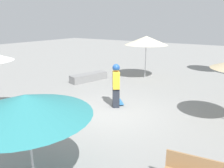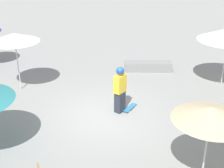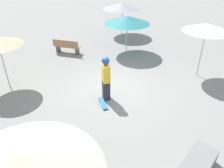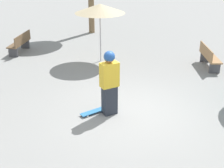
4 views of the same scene
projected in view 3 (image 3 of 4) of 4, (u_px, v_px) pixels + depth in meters
name	position (u px, v px, depth m)	size (l,w,h in m)	color
ground_plane	(109.00, 90.00, 9.59)	(60.00, 60.00, 0.00)	gray
skater_main	(106.00, 77.00, 8.55)	(0.51, 0.56, 1.85)	#282D38
skateboard	(103.00, 103.00, 8.66)	(0.69, 0.72, 0.07)	teal
bench_near	(67.00, 47.00, 12.91)	(1.65, 0.67, 0.85)	#47474C
shade_umbrella_teal	(127.00, 20.00, 12.34)	(2.62, 2.62, 2.16)	#B7B7BC
shade_umbrella_white	(207.00, 27.00, 9.55)	(2.10, 2.10, 2.56)	#B7B7BC
shade_umbrella_cream	(20.00, 166.00, 3.33)	(2.69, 2.69, 2.66)	#B7B7BC
shade_umbrella_grey	(122.00, 6.00, 15.20)	(2.69, 2.69, 2.21)	#B7B7BC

